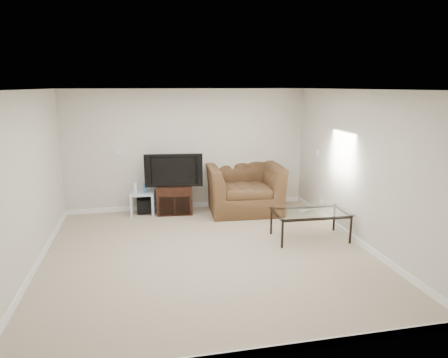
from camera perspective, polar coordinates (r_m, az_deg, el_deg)
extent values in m
plane|color=tan|center=(6.32, -2.26, -10.63)|extent=(5.00, 5.00, 0.00)
plane|color=white|center=(5.79, -2.48, 12.65)|extent=(5.00, 5.00, 0.00)
cube|color=silver|center=(8.37, -5.19, 4.16)|extent=(5.00, 0.02, 2.50)
cube|color=silver|center=(6.06, -26.37, -0.62)|extent=(0.02, 5.00, 2.50)
cube|color=silver|center=(6.79, 18.93, 1.41)|extent=(0.02, 5.00, 2.50)
cube|color=white|center=(8.31, -14.82, 3.72)|extent=(0.12, 0.02, 0.12)
cube|color=white|center=(8.18, 13.21, 3.66)|extent=(0.02, 0.09, 0.13)
cube|color=white|center=(8.12, 13.74, -3.32)|extent=(0.02, 0.08, 0.12)
cube|color=black|center=(8.15, -7.10, -1.57)|extent=(0.41, 0.30, 0.05)
imported|color=black|center=(8.06, -7.19, 1.40)|extent=(1.08, 0.33, 0.66)
cube|color=black|center=(8.36, -11.35, -3.73)|extent=(0.29, 0.29, 0.28)
cube|color=white|center=(8.23, -12.46, -1.21)|extent=(0.07, 0.16, 0.21)
cube|color=#337FCC|center=(8.22, -11.28, -1.27)|extent=(0.06, 0.13, 0.18)
imported|color=brown|center=(8.25, 2.88, -0.15)|extent=(1.55, 1.06, 1.31)
cube|color=#B2B2B7|center=(6.85, 11.49, -4.48)|extent=(0.20, 0.11, 0.02)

